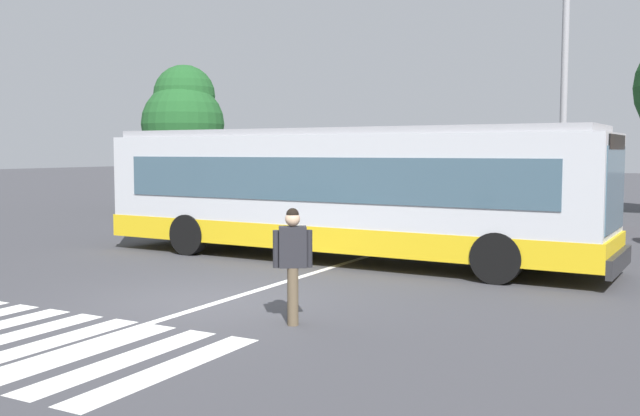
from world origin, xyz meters
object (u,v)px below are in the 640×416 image
at_px(twin_arm_street_lamp, 565,61).
at_px(parked_car_charcoal, 481,203).
at_px(parked_car_champagne, 341,198).
at_px(parked_car_red, 561,206).
at_px(city_transit_bus, 341,192).
at_px(pedestrian_crossing_street, 293,259).
at_px(parked_car_black, 407,200).
at_px(background_tree_left, 183,116).

bearing_deg(twin_arm_street_lamp, parked_car_charcoal, 142.08).
bearing_deg(parked_car_champagne, parked_car_red, -0.65).
relative_size(city_transit_bus, twin_arm_street_lamp, 1.51).
height_order(pedestrian_crossing_street, parked_car_red, pedestrian_crossing_street).
distance_m(parked_car_black, background_tree_left, 10.60).
bearing_deg(twin_arm_street_lamp, parked_car_champagne, 163.64).
distance_m(parked_car_black, parked_car_charcoal, 2.89).
xyz_separation_m(twin_arm_street_lamp, background_tree_left, (-15.97, 2.55, -1.11)).
relative_size(city_transit_bus, parked_car_black, 2.72).
distance_m(city_transit_bus, parked_car_black, 9.82).
distance_m(parked_car_champagne, twin_arm_street_lamp, 9.83).
height_order(parked_car_black, parked_car_charcoal, same).
relative_size(pedestrian_crossing_street, parked_car_black, 0.38).
bearing_deg(pedestrian_crossing_street, background_tree_left, 133.45).
distance_m(parked_car_black, twin_arm_street_lamp, 7.86).
bearing_deg(parked_car_black, background_tree_left, -178.35).
height_order(parked_car_champagne, parked_car_black, same).
bearing_deg(pedestrian_crossing_street, parked_car_charcoal, 95.60).
bearing_deg(pedestrian_crossing_street, twin_arm_street_lamp, 82.96).
distance_m(parked_car_charcoal, parked_car_red, 2.62).
height_order(pedestrian_crossing_street, parked_car_champagne, pedestrian_crossing_street).
bearing_deg(twin_arm_street_lamp, parked_car_red, 100.00).
bearing_deg(parked_car_charcoal, parked_car_black, 170.61).
relative_size(pedestrian_crossing_street, parked_car_charcoal, 0.38).
xyz_separation_m(city_transit_bus, background_tree_left, (-12.19, 9.27, 2.44)).
bearing_deg(twin_arm_street_lamp, background_tree_left, 170.93).
xyz_separation_m(pedestrian_crossing_street, parked_car_black, (-4.33, 15.50, -0.20)).
distance_m(parked_car_red, background_tree_left, 15.89).
height_order(parked_car_champagne, background_tree_left, background_tree_left).
distance_m(city_transit_bus, parked_car_charcoal, 9.15).
distance_m(pedestrian_crossing_street, parked_car_red, 15.09).
relative_size(city_transit_bus, parked_car_red, 2.72).
xyz_separation_m(parked_car_black, parked_car_red, (5.47, -0.45, 0.00)).
xyz_separation_m(parked_car_champagne, background_tree_left, (-7.52, 0.07, 3.26)).
bearing_deg(city_transit_bus, background_tree_left, 142.75).
height_order(city_transit_bus, parked_car_red, city_transit_bus).
bearing_deg(parked_car_black, parked_car_red, -4.70).
distance_m(parked_car_champagne, parked_car_black, 2.58).
xyz_separation_m(parked_car_champagne, twin_arm_street_lamp, (8.45, -2.48, 4.36)).
relative_size(pedestrian_crossing_street, twin_arm_street_lamp, 0.21).
distance_m(pedestrian_crossing_street, parked_car_black, 16.09).
xyz_separation_m(city_transit_bus, pedestrian_crossing_street, (2.22, -5.94, -0.62)).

